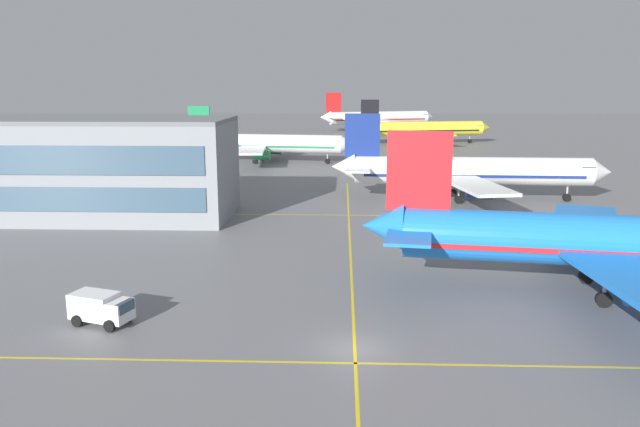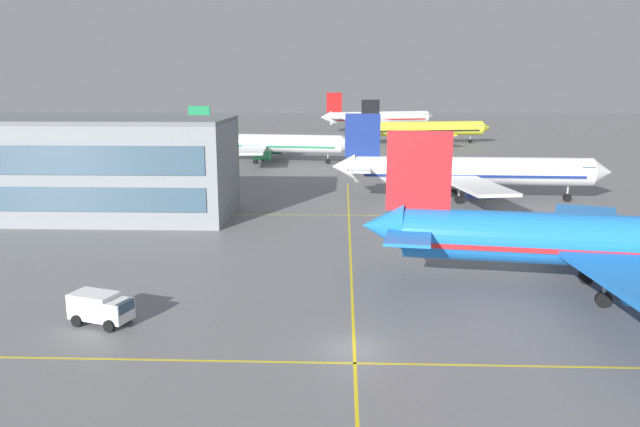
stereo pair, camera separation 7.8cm
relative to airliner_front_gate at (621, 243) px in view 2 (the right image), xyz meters
The scene contains 8 objects.
ground_plane 22.81m from the airliner_front_gate, 152.97° to the right, with size 600.00×600.00×0.00m, color slate.
airliner_front_gate is the anchor object (origin of this frame).
airliner_second_row 39.03m from the airliner_front_gate, 95.32° to the left, with size 37.90×32.73×11.80m.
airliner_third_row 87.11m from the airliner_front_gate, 114.83° to the left, with size 36.29×31.03×11.28m.
airliner_far_left_stand 119.38m from the airliner_front_gate, 89.81° to the left, with size 37.52×31.89×11.72m.
airliner_far_right_stand 164.80m from the airliner_front_gate, 93.10° to the left, with size 40.16×34.40×12.89m.
taxiway_markings 21.95m from the airliner_front_gate, 157.92° to the left, with size 154.07×89.27×0.01m.
service_truck_catering 37.58m from the airliner_front_gate, 169.42° to the right, with size 4.47×3.12×2.10m.
Camera 2 is at (-0.78, -34.76, 15.80)m, focal length 34.37 mm.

